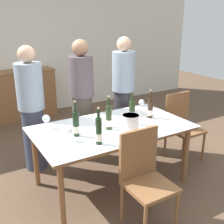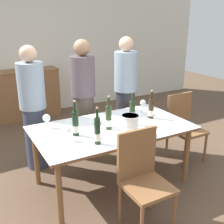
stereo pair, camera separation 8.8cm
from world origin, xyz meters
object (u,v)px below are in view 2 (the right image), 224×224
at_px(sideboard_cabinet, 24,95).
at_px(wine_bottle_3, 75,124).
at_px(wine_glass_4, 98,117).
at_px(chair_near_front, 142,174).
at_px(wine_bottle_1, 132,113).
at_px(wine_glass_0, 47,118).
at_px(chair_right_end, 183,123).
at_px(wine_glass_1, 143,103).
at_px(wine_glass_3, 107,118).
at_px(person_host, 33,109).
at_px(person_guest_left, 84,101).
at_px(wine_bottle_2, 151,109).
at_px(wine_bottle_0, 97,131).
at_px(wine_glass_2, 68,131).
at_px(wine_bottle_4, 109,118).
at_px(person_guest_right, 125,95).
at_px(dining_table, 112,132).

relative_size(sideboard_cabinet, wine_bottle_3, 3.50).
relative_size(wine_glass_4, chair_near_front, 0.14).
distance_m(wine_bottle_1, wine_glass_0, 0.98).
xyz_separation_m(wine_glass_0, wine_glass_4, (0.55, -0.20, -0.02)).
height_order(wine_bottle_1, chair_near_front, wine_bottle_1).
relative_size(wine_glass_4, chair_right_end, 0.15).
bearing_deg(wine_glass_1, wine_glass_3, -158.22).
relative_size(sideboard_cabinet, wine_glass_3, 9.94).
xyz_separation_m(person_host, person_guest_left, (0.68, -0.04, 0.02)).
relative_size(wine_bottle_3, wine_glass_1, 2.68).
height_order(chair_right_end, person_guest_left, person_guest_left).
height_order(wine_bottle_2, wine_glass_0, wine_bottle_2).
bearing_deg(wine_glass_1, chair_near_front, -125.00).
bearing_deg(wine_bottle_0, wine_glass_2, 136.15).
height_order(wine_glass_0, wine_glass_3, wine_glass_0).
xyz_separation_m(chair_near_front, person_guest_left, (0.09, 1.53, 0.30)).
xyz_separation_m(wine_bottle_4, wine_glass_2, (-0.50, -0.07, -0.03)).
xyz_separation_m(wine_bottle_2, person_guest_right, (0.09, 0.75, -0.01)).
bearing_deg(wine_glass_4, wine_glass_3, -56.43).
distance_m(wine_bottle_3, person_guest_left, 0.94).
height_order(wine_glass_0, wine_glass_4, wine_glass_0).
bearing_deg(wine_glass_0, person_host, 93.04).
bearing_deg(wine_bottle_2, person_host, 146.75).
relative_size(wine_glass_2, person_guest_left, 0.09).
xyz_separation_m(wine_bottle_1, chair_near_front, (-0.33, -0.69, -0.33)).
bearing_deg(wine_glass_0, chair_right_end, -7.87).
relative_size(wine_bottle_2, person_guest_right, 0.21).
height_order(dining_table, wine_bottle_2, wine_bottle_2).
distance_m(wine_bottle_1, wine_glass_2, 0.81).
distance_m(wine_bottle_3, person_host, 0.89).
relative_size(sideboard_cabinet, dining_table, 0.76).
bearing_deg(wine_glass_3, wine_bottle_4, -106.72).
xyz_separation_m(wine_bottle_1, chair_right_end, (0.94, 0.13, -0.34)).
height_order(wine_glass_1, chair_near_front, chair_near_front).
relative_size(sideboard_cabinet, wine_glass_4, 9.99).
relative_size(wine_bottle_0, wine_glass_1, 2.65).
xyz_separation_m(wine_bottle_2, wine_glass_4, (-0.66, 0.12, -0.03)).
xyz_separation_m(wine_glass_0, wine_glass_2, (0.09, -0.45, -0.01)).
bearing_deg(wine_bottle_4, wine_bottle_2, 5.33).
bearing_deg(wine_glass_0, wine_glass_2, -78.74).
xyz_separation_m(wine_bottle_2, wine_bottle_4, (-0.63, -0.06, 0.01)).
relative_size(wine_bottle_1, wine_bottle_2, 1.03).
relative_size(wine_glass_0, wine_glass_3, 1.17).
xyz_separation_m(wine_bottle_3, person_host, (-0.23, 0.85, -0.05)).
relative_size(wine_glass_0, person_guest_right, 0.10).
xyz_separation_m(wine_glass_2, chair_right_end, (1.75, 0.20, -0.31)).
bearing_deg(wine_bottle_0, person_guest_left, 72.74).
distance_m(dining_table, wine_bottle_3, 0.49).
height_order(wine_glass_3, chair_near_front, chair_near_front).
distance_m(chair_right_end, person_guest_left, 1.41).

